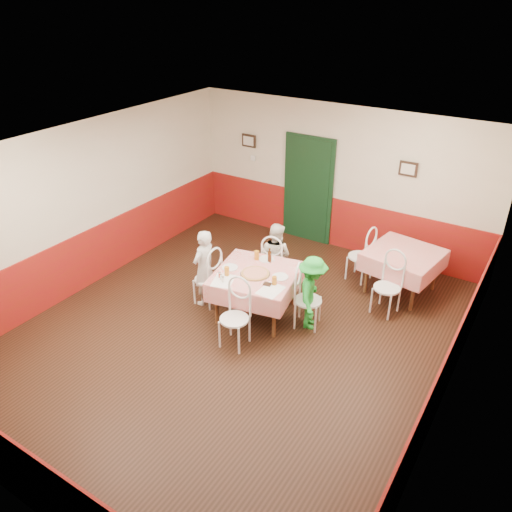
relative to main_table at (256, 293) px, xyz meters
The scene contains 39 objects.
floor 0.72m from the main_table, 87.07° to the right, with size 7.00×7.00×0.00m, color black.
ceiling 2.50m from the main_table, 87.07° to the right, with size 7.00×7.00×0.00m, color white.
back_wall 3.07m from the main_table, 89.38° to the left, with size 6.00×0.10×2.80m, color beige.
front_wall 4.24m from the main_table, 89.57° to the right, with size 6.00×0.10×2.80m, color beige.
left_wall 3.20m from the main_table, 168.38° to the right, with size 0.10×7.00×2.80m, color beige.
right_wall 3.26m from the main_table, 11.38° to the right, with size 0.10×7.00×2.80m, color beige.
wainscot_back 2.88m from the main_table, 89.38° to the left, with size 6.00×0.03×1.00m, color maroon.
wainscot_front 4.10m from the main_table, 89.56° to the right, with size 6.00×0.03×1.00m, color maroon.
wainscot_left 3.02m from the main_table, 168.33° to the right, with size 0.03×7.00×1.00m, color maroon.
wainscot_right 3.08m from the main_table, 11.44° to the right, with size 0.03×7.00×1.00m, color maroon.
door 2.97m from the main_table, 101.33° to the left, with size 0.96×0.06×2.10m, color black.
picture_left 3.76m from the main_table, 124.73° to the left, with size 0.32×0.03×0.26m, color black.
picture_right 3.47m from the main_table, 64.88° to the left, with size 0.32×0.03×0.26m, color black.
thermostat 3.58m from the main_table, 123.35° to the left, with size 0.10×0.03×0.10m, color white.
main_table is the anchor object (origin of this frame).
second_table 2.56m from the main_table, 47.59° to the left, with size 1.12×1.12×0.77m, color red.
chair_left 0.85m from the main_table, 169.20° to the right, with size 0.42×0.42×0.90m, color white, non-canonical shape.
chair_right 0.85m from the main_table, 10.80° to the left, with size 0.42×0.42×0.90m, color white, non-canonical shape.
chair_far 0.85m from the main_table, 100.80° to the left, with size 0.42×0.42×0.90m, color white, non-canonical shape.
chair_near 0.85m from the main_table, 79.20° to the right, with size 0.42×0.42×0.90m, color white, non-canonical shape.
chair_second_a 2.13m from the main_table, 62.67° to the left, with size 0.42×0.42×0.90m, color white, non-canonical shape.
chair_second_b 2.07m from the main_table, 33.44° to the left, with size 0.42×0.42×0.90m, color white, non-canonical shape.
pizza 0.40m from the main_table, 71.12° to the right, with size 0.43×0.43×0.03m, color #B74723.
plate_left 0.58m from the main_table, 166.94° to the right, with size 0.25×0.25×0.01m, color white.
plate_right 0.56m from the main_table, 10.95° to the left, with size 0.25×0.25×0.01m, color white.
plate_far 0.60m from the main_table, 99.91° to the left, with size 0.25×0.25×0.01m, color white.
glass_a 0.64m from the main_table, 137.39° to the right, with size 0.08×0.08×0.14m, color #BF7219.
glass_b 0.63m from the main_table, 19.75° to the right, with size 0.07×0.07×0.13m, color #BF7219.
glass_c 0.62m from the main_table, 120.71° to the left, with size 0.08×0.08×0.15m, color #BF7219.
beer_bottle 0.63m from the main_table, 89.03° to the left, with size 0.06×0.06×0.23m, color #381C0A.
shaker_a 0.71m from the main_table, 125.46° to the right, with size 0.04×0.04×0.09m, color silver.
shaker_b 0.71m from the main_table, 117.90° to the right, with size 0.04×0.04×0.09m, color silver.
shaker_c 0.71m from the main_table, 132.64° to the right, with size 0.04×0.04×0.09m, color #B23319.
menu_left 0.67m from the main_table, 121.48° to the right, with size 0.30×0.40×0.00m, color white.
menu_right 0.67m from the main_table, 34.88° to the right, with size 0.30×0.40×0.00m, color white.
wallet 0.56m from the main_table, 32.78° to the right, with size 0.11×0.09×0.02m, color black.
diner_left 0.94m from the main_table, 169.20° to the right, with size 0.48×0.31×1.31m, color gray.
diner_far 0.93m from the main_table, 100.80° to the left, with size 0.58×0.45×1.20m, color gray.
diner_right 0.93m from the main_table, 10.80° to the left, with size 0.77×0.44×1.19m, color gray.
Camera 1 is at (3.51, -4.98, 4.67)m, focal length 35.00 mm.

